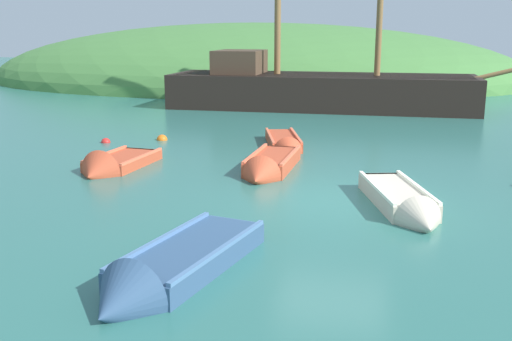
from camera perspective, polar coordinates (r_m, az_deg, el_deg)
ground_plane at (r=13.21m, az=7.52°, el=-3.00°), size 120.00×120.00×0.00m
shore_hill at (r=45.04m, az=-0.21°, el=8.69°), size 39.74×26.74×8.33m
sailing_ship at (r=28.75m, az=5.91°, el=7.08°), size 16.96×4.24×11.00m
rowboat_center at (r=12.82m, az=13.94°, el=-3.23°), size 1.87×3.63×0.93m
rowboat_portside at (r=16.47m, az=-13.58°, el=0.31°), size 1.51×3.02×1.17m
rowboat_far at (r=15.74m, az=1.22°, el=0.27°), size 1.17×3.36×1.01m
rowboat_near_dock at (r=9.19m, az=-8.34°, el=-9.73°), size 2.01×3.94×1.13m
rowboat_outer_right at (r=18.96m, az=2.77°, el=2.40°), size 1.82×3.69×0.89m
buoy_red at (r=20.55m, az=-14.19°, el=2.61°), size 0.32×0.32×0.32m
buoy_orange at (r=20.65m, az=-8.99°, el=2.91°), size 0.37×0.37×0.37m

